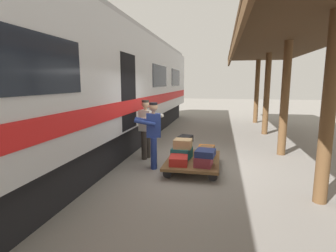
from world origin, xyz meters
TOP-DOWN VIEW (x-y plane):
  - ground_plane at (0.00, 0.00)m, footprint 60.00×60.00m
  - platform_canopy at (-2.47, 0.00)m, footprint 3.20×17.62m
  - train_car at (3.26, 0.00)m, footprint 3.03×20.84m
  - luggage_cart at (-0.02, 0.25)m, footprint 1.31×1.91m
  - suitcase_red_plastic at (0.27, 0.77)m, footprint 0.47×0.57m
  - suitcase_burgundy_valise at (-0.32, 0.77)m, footprint 0.43×0.52m
  - suitcase_teal_softside at (0.27, 0.25)m, footprint 0.52×0.59m
  - suitcase_slate_roller at (0.27, -0.28)m, footprint 0.47×0.57m
  - suitcase_gray_aluminum at (-0.32, 0.25)m, footprint 0.40×0.57m
  - suitcase_orange_carryall at (-0.32, -0.28)m, footprint 0.44×0.52m
  - suitcase_brown_leather at (-0.34, 0.23)m, footprint 0.44×0.52m
  - suitcase_tan_vintage at (0.25, 0.27)m, footprint 0.44×0.41m
  - suitcase_black_hardshell at (0.26, -0.28)m, footprint 0.41×0.49m
  - suitcase_navy_fabric at (-0.36, 0.77)m, footprint 0.48×0.52m
  - porter_in_overalls at (1.01, 0.35)m, footprint 0.73×0.55m
  - porter_by_door at (1.41, -0.44)m, footprint 0.72×0.54m

SIDE VIEW (x-z plane):
  - ground_plane at x=0.00m, z-range 0.00..0.00m
  - luggage_cart at x=-0.02m, z-range 0.10..0.37m
  - suitcase_gray_aluminum at x=-0.32m, z-range 0.27..0.44m
  - suitcase_red_plastic at x=0.27m, z-range 0.27..0.47m
  - suitcase_orange_carryall at x=-0.32m, z-range 0.27..0.48m
  - suitcase_burgundy_valise at x=-0.32m, z-range 0.27..0.50m
  - suitcase_teal_softside at x=0.27m, z-range 0.27..0.55m
  - suitcase_slate_roller at x=0.27m, z-range 0.27..0.57m
  - suitcase_brown_leather at x=-0.34m, z-range 0.44..0.59m
  - suitcase_navy_fabric at x=-0.36m, z-range 0.50..0.65m
  - suitcase_black_hardshell at x=0.26m, z-range 0.57..0.75m
  - suitcase_tan_vintage at x=0.25m, z-range 0.55..0.78m
  - porter_in_overalls at x=1.01m, z-range 0.07..1.78m
  - porter_by_door at x=1.41m, z-range 0.07..1.78m
  - train_car at x=3.26m, z-range 0.06..4.06m
  - platform_canopy at x=-2.47m, z-range 1.49..5.05m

